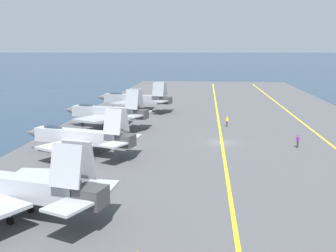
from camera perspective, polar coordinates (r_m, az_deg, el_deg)
The scene contains 10 objects.
ground_plane at distance 59.67m, azimuth 7.29°, elevation -2.59°, with size 2000.00×2000.00×0.00m, color #23384C.
carrier_deck at distance 59.62m, azimuth 7.30°, elevation -2.40°, with size 210.46×54.03×0.40m, color #4C4C4F.
deck_stripe_foul_line at distance 61.96m, azimuth 21.18°, elevation -2.36°, with size 189.41×0.36×0.01m, color yellow.
deck_stripe_centerline at distance 59.58m, azimuth 7.30°, elevation -2.21°, with size 189.41×0.36×0.01m, color yellow.
parked_jet_nearest at distance 35.25m, azimuth -20.66°, elevation -7.62°, with size 13.60×17.26×6.52m.
parked_jet_second at distance 52.59m, azimuth -11.91°, elevation -1.43°, with size 11.75×15.41×6.22m.
parked_jet_third at distance 69.58m, azimuth -8.37°, elevation 1.86°, with size 12.94×15.27×6.63m.
parked_jet_fourth at distance 87.26m, azimuth -4.58°, elevation 3.69°, with size 12.21×16.92×6.27m.
crew_yellow_vest at distance 71.24m, azimuth 8.01°, elevation 0.69°, with size 0.31×0.41×1.78m.
crew_purple_vest at distance 58.43m, azimuth 17.17°, elevation -1.90°, with size 0.45×0.45×1.76m.
Camera 1 is at (-58.05, 2.29, 13.61)m, focal length 45.00 mm.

